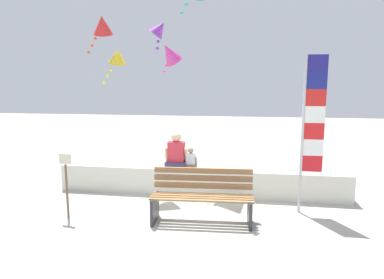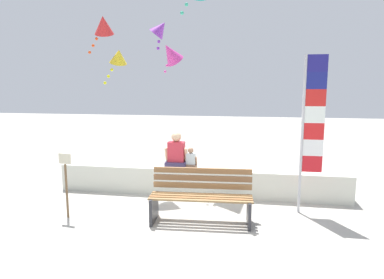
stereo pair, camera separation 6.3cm
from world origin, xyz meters
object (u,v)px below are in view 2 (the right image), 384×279
Objects in this scene: kite_magenta at (171,53)px; sign_post at (66,180)px; park_bench at (201,197)px; kite_red at (103,25)px; person_adult at (176,153)px; person_child at (191,160)px; flag_banner at (310,123)px; kite_yellow at (118,57)px; kite_purple at (160,29)px.

sign_post is at bearing -97.52° from kite_magenta.
kite_red is at bearing 132.39° from park_bench.
person_adult reaches higher than person_child.
person_child is 2.56m from flag_banner.
flag_banner is 2.60× the size of kite_red.
park_bench is 0.62× the size of flag_banner.
person_adult is 4.41m from kite_red.
person_child is 0.40× the size of kite_red.
flag_banner is 5.65m from kite_magenta.
park_bench is 5.33m from kite_yellow.
person_adult is at bearing -67.08° from kite_purple.
flag_banner is at bearing -18.81° from person_child.
person_adult is (-0.75, 1.48, 0.45)m from park_bench.
flag_banner is (1.82, 0.71, 1.23)m from park_bench.
kite_purple reaches higher than person_adult.
person_adult reaches higher than park_bench.
kite_yellow is at bearing -134.21° from kite_magenta.
flag_banner is at bearing -16.67° from person_adult.
flag_banner reaches higher than person_child.
kite_yellow is at bearing 16.51° from kite_red.
kite_yellow reaches higher than flag_banner.
kite_red is at bearing -163.49° from kite_yellow.
kite_magenta is at bearing 108.96° from park_bench.
kite_red reaches higher than kite_purple.
person_adult is 0.74× the size of kite_yellow.
kite_magenta is (-1.22, 3.37, 2.53)m from person_child.
flag_banner is 3.25× the size of kite_purple.
kite_magenta is at bearing 45.79° from kite_yellow.
park_bench is at bearing -158.79° from flag_banner.
kite_magenta is at bearing 91.61° from kite_purple.
park_bench is 1.79× the size of kite_magenta.
kite_yellow is (-2.10, 2.15, 2.22)m from person_adult.
flag_banner is at bearing -31.96° from kite_yellow.
flag_banner is at bearing 12.91° from sign_post.
person_child is (-0.44, 1.48, 0.32)m from park_bench.
person_adult is 0.34m from person_child.
kite_magenta is at bearing 105.13° from person_adult.
park_bench is at bearing -51.79° from kite_yellow.
kite_magenta is at bearing 40.66° from kite_red.
kite_red is (-2.46, 2.04, 3.05)m from person_adult.
kite_red is (-1.58, -0.03, 0.13)m from kite_purple.
kite_yellow is at bearing 148.04° from flag_banner.
park_bench is 5.86m from kite_magenta.
flag_banner reaches higher than sign_post.
kite_red reaches higher than sign_post.
kite_purple is at bearing 79.41° from sign_post.
person_child is at bearing -70.06° from kite_magenta.
person_adult is 2.80m from flag_banner.
kite_red is at bearing 103.07° from sign_post.
kite_red reaches higher than person_child.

